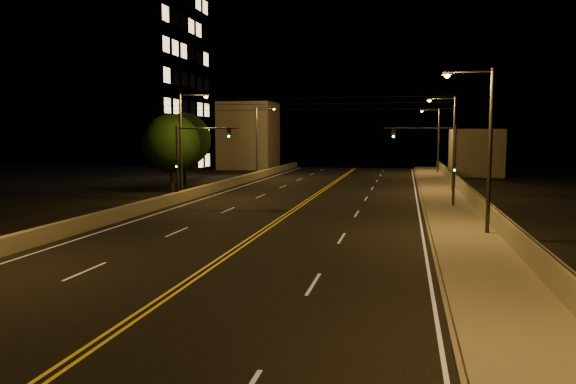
% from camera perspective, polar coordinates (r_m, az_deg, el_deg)
% --- Properties ---
extents(road, '(18.00, 120.00, 0.02)m').
position_cam_1_polar(road, '(30.29, -2.94, -4.23)').
color(road, black).
rests_on(road, ground).
extents(sidewalk, '(3.60, 120.00, 0.30)m').
position_cam_1_polar(sidewalk, '(29.47, 17.89, -4.52)').
color(sidewalk, gray).
rests_on(sidewalk, ground).
extents(curb, '(0.14, 120.00, 0.15)m').
position_cam_1_polar(curb, '(29.34, 14.24, -4.61)').
color(curb, gray).
rests_on(curb, ground).
extents(parapet_wall, '(0.30, 120.00, 1.00)m').
position_cam_1_polar(parapet_wall, '(29.58, 21.11, -3.31)').
color(parapet_wall, gray).
rests_on(parapet_wall, sidewalk).
extents(jersey_barrier, '(0.45, 120.00, 0.83)m').
position_cam_1_polar(jersey_barrier, '(33.98, -18.93, -2.74)').
color(jersey_barrier, gray).
rests_on(jersey_barrier, ground).
extents(distant_building_right, '(6.00, 10.00, 5.95)m').
position_cam_1_polar(distant_building_right, '(77.22, 18.47, 3.87)').
color(distant_building_right, gray).
rests_on(distant_building_right, ground).
extents(distant_building_left, '(8.00, 8.00, 10.10)m').
position_cam_1_polar(distant_building_left, '(86.63, -4.01, 5.72)').
color(distant_building_left, gray).
rests_on(distant_building_left, ground).
extents(parapet_rail, '(0.06, 120.00, 0.06)m').
position_cam_1_polar(parapet_rail, '(29.50, 21.15, -2.30)').
color(parapet_rail, black).
rests_on(parapet_rail, parapet_wall).
extents(lane_markings, '(17.32, 116.00, 0.00)m').
position_cam_1_polar(lane_markings, '(30.22, -2.97, -4.23)').
color(lane_markings, silver).
rests_on(lane_markings, road).
extents(streetlight_1, '(2.55, 0.28, 8.61)m').
position_cam_1_polar(streetlight_1, '(30.11, 19.32, 4.94)').
color(streetlight_1, '#2D2D33').
rests_on(streetlight_1, ground).
extents(streetlight_2, '(2.55, 0.28, 8.61)m').
position_cam_1_polar(streetlight_2, '(51.87, 16.20, 5.32)').
color(streetlight_2, '#2D2D33').
rests_on(streetlight_2, ground).
extents(streetlight_3, '(2.55, 0.28, 8.61)m').
position_cam_1_polar(streetlight_3, '(76.06, 14.83, 5.48)').
color(streetlight_3, '#2D2D33').
rests_on(streetlight_3, ground).
extents(streetlight_5, '(2.55, 0.28, 8.61)m').
position_cam_1_polar(streetlight_5, '(46.20, -10.51, 5.41)').
color(streetlight_5, '#2D2D33').
rests_on(streetlight_5, ground).
extents(streetlight_6, '(2.55, 0.28, 8.61)m').
position_cam_1_polar(streetlight_6, '(68.59, -2.99, 5.64)').
color(streetlight_6, '#2D2D33').
rests_on(streetlight_6, ground).
extents(traffic_signal_right, '(5.11, 0.31, 5.96)m').
position_cam_1_polar(traffic_signal_right, '(41.12, 15.15, 3.55)').
color(traffic_signal_right, '#2D2D33').
rests_on(traffic_signal_right, ground).
extents(traffic_signal_left, '(5.11, 0.31, 5.96)m').
position_cam_1_polar(traffic_signal_left, '(44.21, -9.98, 3.82)').
color(traffic_signal_left, '#2D2D33').
rests_on(traffic_signal_left, ground).
extents(overhead_wires, '(22.00, 0.03, 0.83)m').
position_cam_1_polar(overhead_wires, '(39.13, 0.59, 8.94)').
color(overhead_wires, black).
extents(building_tower, '(24.00, 15.00, 27.36)m').
position_cam_1_polar(building_tower, '(72.57, -19.14, 11.75)').
color(building_tower, gray).
rests_on(building_tower, ground).
extents(tree_0, '(5.27, 5.27, 7.14)m').
position_cam_1_polar(tree_0, '(52.32, -11.79, 4.88)').
color(tree_0, black).
rests_on(tree_0, ground).
extents(tree_1, '(5.56, 5.56, 7.53)m').
position_cam_1_polar(tree_1, '(60.12, -10.49, 5.26)').
color(tree_1, black).
rests_on(tree_1, ground).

